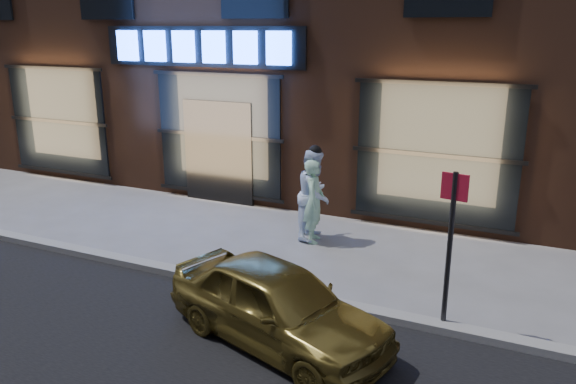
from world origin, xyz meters
name	(u,v)px	position (x,y,z in m)	size (l,w,h in m)	color
ground	(107,260)	(0.00, 0.00, 0.00)	(90.00, 90.00, 0.00)	slate
curb	(107,257)	(0.00, 0.00, 0.06)	(60.00, 0.25, 0.12)	gray
man_bowtie	(314,201)	(3.02, 2.43, 0.81)	(0.59, 0.39, 1.63)	#ABE1BB
man_cap	(314,194)	(2.96, 2.61, 0.89)	(0.87, 0.68, 1.79)	white
gold_sedan	(277,304)	(3.96, -1.19, 0.56)	(1.31, 3.26, 1.11)	olive
sign_post	(450,237)	(5.90, 0.10, 1.36)	(0.36, 0.10, 2.24)	#262628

